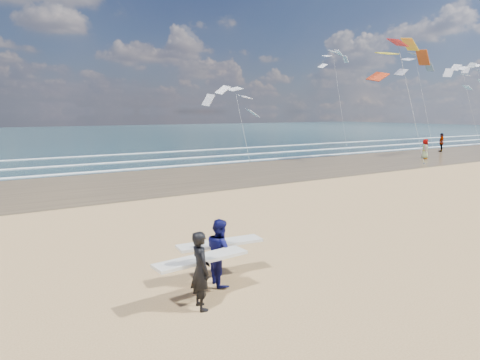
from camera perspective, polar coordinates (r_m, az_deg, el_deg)
wet_sand_strip at (r=36.31m, az=12.67°, el=2.27°), size 220.00×12.00×0.01m
ocean at (r=83.55m, az=-14.62°, el=5.96°), size 220.00×100.00×0.02m
foam_breakers at (r=43.98m, az=3.33°, el=3.70°), size 220.00×11.70×0.05m
surfer_near at (r=9.38m, az=-5.26°, el=-11.66°), size 2.23×1.02×1.71m
surfer_far at (r=10.59m, az=-2.66°, el=-9.43°), size 2.25×1.18×1.64m
beachgoer_0 at (r=41.64m, az=23.46°, el=3.81°), size 1.03×0.97×1.77m
beachgoer_1 at (r=49.77m, az=25.26°, el=4.55°), size 1.19×1.09×1.95m
kite_0 at (r=39.57m, az=21.20°, el=12.52°), size 7.42×4.92×11.48m
kite_1 at (r=38.67m, az=-0.06°, el=9.04°), size 5.86×4.74×7.38m
kite_2 at (r=58.38m, az=22.99°, el=11.42°), size 6.64×4.83×12.58m
kite_5 at (r=57.22m, az=12.98°, el=11.49°), size 5.03×4.65×12.90m
kite_7 at (r=70.67m, az=28.09°, el=10.11°), size 6.52×4.82×11.68m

